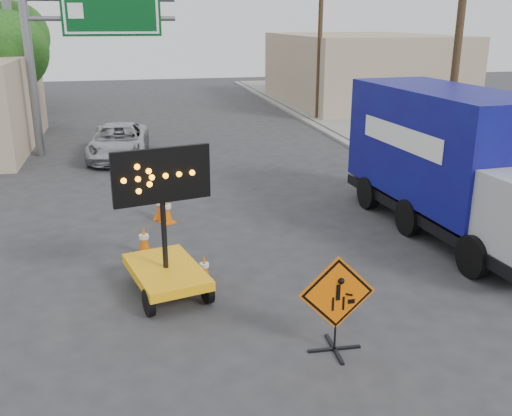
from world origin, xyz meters
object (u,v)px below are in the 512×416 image
object	(u,v)px
construction_sign	(337,302)
arrow_board	(166,263)
box_truck	(451,170)
pickup_truck	(119,141)

from	to	relation	value
construction_sign	arrow_board	xyz separation A→B (m)	(-2.73, 2.89, -0.24)
construction_sign	box_truck	bearing A→B (deg)	47.32
construction_sign	box_truck	world-z (taller)	box_truck
box_truck	pickup_truck	bearing A→B (deg)	125.27
arrow_board	box_truck	xyz separation A→B (m)	(7.81, 2.13, 1.03)
arrow_board	pickup_truck	world-z (taller)	arrow_board
arrow_board	pickup_truck	size ratio (longest dim) A/B	0.63
construction_sign	box_truck	distance (m)	7.18
box_truck	construction_sign	bearing A→B (deg)	-138.99
arrow_board	box_truck	distance (m)	8.16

